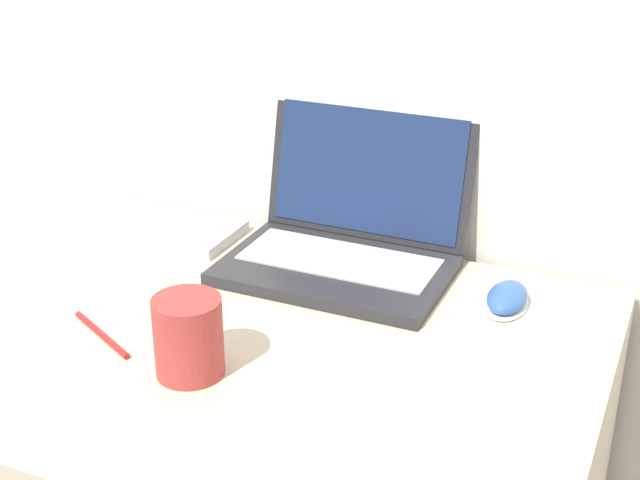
{
  "coord_description": "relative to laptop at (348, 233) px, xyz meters",
  "views": [
    {
      "loc": [
        0.57,
        -0.59,
        1.34
      ],
      "look_at": [
        0.07,
        0.53,
        0.79
      ],
      "focal_mm": 50.0,
      "sensor_mm": 36.0,
      "label": 1
    }
  ],
  "objects": [
    {
      "name": "external_keyboard",
      "position": [
        -0.43,
        -0.02,
        -0.04
      ],
      "size": [
        0.44,
        0.14,
        0.02
      ],
      "color": "silver",
      "rests_on": "desk"
    },
    {
      "name": "computer_mouse",
      "position": [
        0.27,
        -0.04,
        -0.04
      ],
      "size": [
        0.06,
        0.11,
        0.03
      ],
      "color": "white",
      "rests_on": "desk"
    },
    {
      "name": "laptop",
      "position": [
        0.0,
        0.0,
        0.0
      ],
      "size": [
        0.36,
        0.29,
        0.24
      ],
      "color": "#232326",
      "rests_on": "desk"
    },
    {
      "name": "pen",
      "position": [
        -0.22,
        -0.36,
        -0.05
      ],
      "size": [
        0.14,
        0.08,
        0.01
      ],
      "color": "#A51E1E",
      "rests_on": "desk"
    },
    {
      "name": "drink_cup",
      "position": [
        -0.06,
        -0.39,
        0.0
      ],
      "size": [
        0.09,
        0.09,
        0.11
      ],
      "color": "#9E332D",
      "rests_on": "desk"
    }
  ]
}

